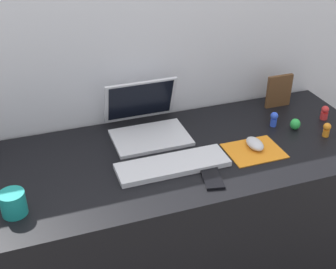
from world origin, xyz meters
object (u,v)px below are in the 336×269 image
object	(u,v)px
toy_figurine_blue	(274,119)
toy_figurine_orange	(327,129)
laptop	(146,121)
toy_figurine_green	(295,124)
cell_phone	(212,178)
coffee_mug	(13,203)
picture_frame	(279,91)
toy_figurine_red	(325,112)
mouse	(255,144)
keyboard	(173,165)

from	to	relation	value
toy_figurine_blue	toy_figurine_orange	distance (m)	0.21
laptop	toy_figurine_green	size ratio (longest dim) A/B	6.39
cell_phone	toy_figurine_green	distance (m)	0.51
coffee_mug	toy_figurine_orange	world-z (taller)	coffee_mug
picture_frame	toy_figurine_red	bearing A→B (deg)	-54.17
coffee_mug	toy_figurine_orange	bearing A→B (deg)	3.59
toy_figurine_orange	mouse	bearing A→B (deg)	177.67
coffee_mug	toy_figurine_orange	xyz separation A→B (m)	(1.21, 0.08, -0.01)
laptop	mouse	size ratio (longest dim) A/B	3.12
coffee_mug	toy_figurine_green	size ratio (longest dim) A/B	1.70
keyboard	picture_frame	xyz separation A→B (m)	(0.61, 0.30, 0.06)
mouse	cell_phone	size ratio (longest dim) A/B	0.75
laptop	toy_figurine_blue	distance (m)	0.53
keyboard	toy_figurine_red	distance (m)	0.75
picture_frame	toy_figurine_red	distance (m)	0.22
cell_phone	toy_figurine_green	world-z (taller)	toy_figurine_green
laptop	mouse	bearing A→B (deg)	-35.87
keyboard	cell_phone	world-z (taller)	keyboard
toy_figurine_orange	cell_phone	bearing A→B (deg)	-168.29
mouse	toy_figurine_orange	distance (m)	0.32
picture_frame	toy_figurine_orange	bearing A→B (deg)	-81.63
laptop	toy_figurine_red	world-z (taller)	laptop
picture_frame	mouse	bearing A→B (deg)	-133.71
laptop	toy_figurine_green	world-z (taller)	laptop
toy_figurine_green	cell_phone	bearing A→B (deg)	-156.31
cell_phone	toy_figurine_red	bearing A→B (deg)	32.42
cell_phone	toy_figurine_orange	distance (m)	0.57
toy_figurine_orange	laptop	bearing A→B (deg)	158.05
toy_figurine_blue	mouse	bearing A→B (deg)	-140.89
mouse	toy_figurine_blue	xyz separation A→B (m)	(0.16, 0.13, 0.01)
keyboard	toy_figurine_red	world-z (taller)	toy_figurine_red
keyboard	picture_frame	size ratio (longest dim) A/B	2.73
cell_phone	toy_figurine_orange	xyz separation A→B (m)	(0.55, 0.11, 0.03)
keyboard	mouse	xyz separation A→B (m)	(0.34, 0.02, 0.01)
keyboard	toy_figurine_green	bearing A→B (deg)	9.17
picture_frame	toy_figurine_green	xyz separation A→B (m)	(-0.04, -0.21, -0.05)
toy_figurine_blue	picture_frame	bearing A→B (deg)	54.03
mouse	toy_figurine_blue	size ratio (longest dim) A/B	1.51
picture_frame	coffee_mug	distance (m)	1.22
laptop	mouse	distance (m)	0.44
keyboard	cell_phone	bearing A→B (deg)	-46.96
mouse	toy_figurine_green	world-z (taller)	toy_figurine_green
coffee_mug	toy_figurine_orange	size ratio (longest dim) A/B	1.35
mouse	toy_figurine_red	size ratio (longest dim) A/B	1.55
picture_frame	coffee_mug	xyz separation A→B (m)	(-1.17, -0.37, -0.04)
toy_figurine_green	toy_figurine_orange	bearing A→B (deg)	-46.31
laptop	toy_figurine_red	size ratio (longest dim) A/B	4.84
keyboard	toy_figurine_orange	bearing A→B (deg)	0.19
laptop	picture_frame	bearing A→B (deg)	2.37
laptop	toy_figurine_green	distance (m)	0.62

